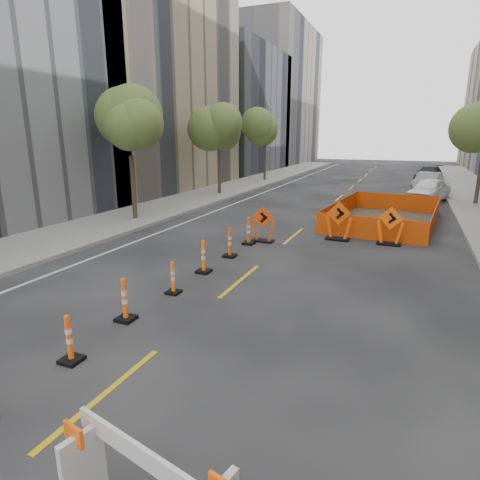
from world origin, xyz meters
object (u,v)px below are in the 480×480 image
at_px(channelizer_7, 249,231).
at_px(chevron_sign_left, 263,224).
at_px(channelizer_2, 69,338).
at_px(parked_car_far, 429,174).
at_px(channelizer_4, 173,278).
at_px(parked_car_mid, 428,182).
at_px(chevron_sign_center, 339,221).
at_px(chevron_sign_right, 390,226).
at_px(channelizer_6, 230,242).
at_px(channelizer_3, 125,299).
at_px(parked_car_near, 429,190).
at_px(channelizer_5, 203,256).

xyz_separation_m(channelizer_7, chevron_sign_left, (0.39, 0.63, 0.17)).
relative_size(channelizer_2, parked_car_far, 0.19).
bearing_deg(channelizer_4, parked_car_mid, 74.41).
bearing_deg(parked_car_mid, channelizer_7, -97.35).
xyz_separation_m(chevron_sign_center, chevron_sign_right, (2.04, 0.02, -0.04)).
xyz_separation_m(chevron_sign_left, parked_car_mid, (6.71, 19.19, 0.00)).
xyz_separation_m(channelizer_2, channelizer_6, (-0.01, 7.55, 0.05)).
distance_m(channelizer_2, chevron_sign_right, 12.70).
bearing_deg(channelizer_7, channelizer_2, -89.86).
bearing_deg(channelizer_3, chevron_sign_right, 60.84).
relative_size(channelizer_4, parked_car_mid, 0.21).
xyz_separation_m(chevron_sign_center, parked_car_near, (3.82, 12.57, -0.05)).
bearing_deg(channelizer_4, channelizer_3, -94.41).
distance_m(channelizer_4, channelizer_5, 1.89).
height_order(chevron_sign_center, parked_car_near, chevron_sign_center).
height_order(channelizer_4, parked_car_near, parked_car_near).
height_order(channelizer_6, channelizer_7, channelizer_7).
xyz_separation_m(channelizer_2, parked_car_far, (7.38, 36.84, 0.24)).
bearing_deg(parked_car_mid, channelizer_2, -91.24).
bearing_deg(channelizer_5, channelizer_7, 89.11).
relative_size(channelizer_6, channelizer_7, 0.96).
distance_m(channelizer_7, parked_car_near, 16.29).
relative_size(chevron_sign_right, parked_car_mid, 0.35).
height_order(channelizer_2, channelizer_7, channelizer_7).
relative_size(chevron_sign_left, chevron_sign_right, 0.94).
bearing_deg(channelizer_4, chevron_sign_center, 67.52).
bearing_deg(parked_car_near, channelizer_3, -88.63).
height_order(channelizer_6, chevron_sign_left, chevron_sign_left).
bearing_deg(chevron_sign_right, channelizer_5, -112.77).
xyz_separation_m(chevron_sign_right, parked_car_near, (1.78, 12.56, -0.01)).
relative_size(parked_car_near, parked_car_far, 0.88).
distance_m(channelizer_5, parked_car_mid, 24.65).
height_order(chevron_sign_right, parked_car_near, chevron_sign_right).
relative_size(channelizer_3, chevron_sign_center, 0.65).
height_order(channelizer_6, chevron_sign_right, chevron_sign_right).
height_order(chevron_sign_left, parked_car_far, parked_car_far).
height_order(channelizer_6, parked_car_mid, parked_car_mid).
xyz_separation_m(channelizer_6, chevron_sign_left, (0.38, 2.52, 0.19)).
bearing_deg(chevron_sign_left, parked_car_near, 40.15).
relative_size(chevron_sign_left, chevron_sign_center, 0.90).
relative_size(channelizer_6, parked_car_far, 0.21).
bearing_deg(channelizer_4, channelizer_6, 89.63).
bearing_deg(chevron_sign_center, channelizer_4, -137.07).
distance_m(chevron_sign_left, parked_car_far, 27.68).
relative_size(channelizer_5, channelizer_7, 0.96).
height_order(channelizer_7, chevron_sign_right, chevron_sign_right).
bearing_deg(channelizer_3, channelizer_2, -84.49).
bearing_deg(chevron_sign_left, parked_car_mid, 46.14).
bearing_deg(channelizer_3, channelizer_4, 85.59).
distance_m(chevron_sign_left, chevron_sign_right, 5.09).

